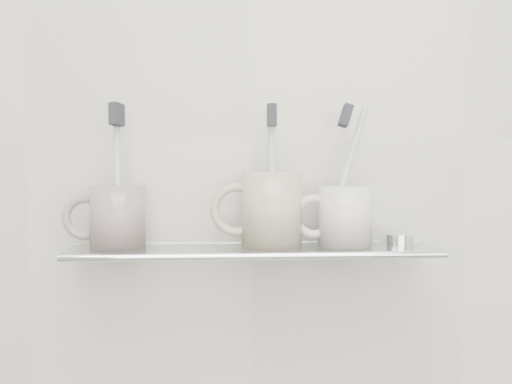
{
  "coord_description": "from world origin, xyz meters",
  "views": [
    {
      "loc": [
        -0.05,
        0.17,
        1.22
      ],
      "look_at": [
        0.0,
        1.04,
        1.18
      ],
      "focal_mm": 45.0,
      "sensor_mm": 36.0,
      "label": 1
    }
  ],
  "objects": [
    {
      "name": "toothbrush_left",
      "position": [
        -0.18,
        1.04,
        1.2
      ],
      "size": [
        0.02,
        0.04,
        0.19
      ],
      "primitive_type": "cylinder",
      "rotation": [
        -0.13,
        -0.09,
        -0.44
      ],
      "color": "#ADBDC5",
      "rests_on": "mug_left"
    },
    {
      "name": "mug_right_handle",
      "position": [
        0.08,
        1.04,
        1.14
      ],
      "size": [
        0.06,
        0.01,
        0.06
      ],
      "primitive_type": "torus",
      "rotation": [
        1.57,
        0.0,
        0.0
      ],
      "color": "silver",
      "rests_on": "mug_right"
    },
    {
      "name": "mug_left_handle",
      "position": [
        -0.23,
        1.04,
        1.14
      ],
      "size": [
        0.06,
        0.01,
        0.06
      ],
      "primitive_type": "torus",
      "rotation": [
        1.57,
        0.0,
        0.0
      ],
      "color": "silver",
      "rests_on": "mug_left"
    },
    {
      "name": "mug_right",
      "position": [
        0.13,
        1.04,
        1.14
      ],
      "size": [
        0.09,
        0.09,
        0.08
      ],
      "primitive_type": "cylinder",
      "rotation": [
        0.0,
        0.0,
        -0.26
      ],
      "color": "silver",
      "rests_on": "shelf_glass"
    },
    {
      "name": "bracket_left",
      "position": [
        -0.21,
        1.09,
        1.09
      ],
      "size": [
        0.02,
        0.03,
        0.02
      ],
      "primitive_type": "cylinder",
      "rotation": [
        1.57,
        0.0,
        0.0
      ],
      "color": "silver",
      "rests_on": "wall_back"
    },
    {
      "name": "bristles_center",
      "position": [
        0.03,
        1.04,
        1.28
      ],
      "size": [
        0.01,
        0.02,
        0.03
      ],
      "primitive_type": "cube",
      "rotation": [
        -0.07,
        -0.01,
        -0.0
      ],
      "color": "#26272C",
      "rests_on": "toothbrush_center"
    },
    {
      "name": "mug_left",
      "position": [
        -0.18,
        1.04,
        1.14
      ],
      "size": [
        0.09,
        0.09,
        0.08
      ],
      "primitive_type": "cylinder",
      "rotation": [
        0.0,
        0.0,
        0.28
      ],
      "color": "silver",
      "rests_on": "shelf_glass"
    },
    {
      "name": "mug_center_handle",
      "position": [
        -0.02,
        1.04,
        1.15
      ],
      "size": [
        0.07,
        0.01,
        0.07
      ],
      "primitive_type": "torus",
      "rotation": [
        1.57,
        0.0,
        0.0
      ],
      "color": "beige",
      "rests_on": "mug_center"
    },
    {
      "name": "chrome_cap",
      "position": [
        0.21,
        1.04,
        1.11
      ],
      "size": [
        0.04,
        0.04,
        0.02
      ],
      "primitive_type": "cylinder",
      "color": "silver",
      "rests_on": "shelf_glass"
    },
    {
      "name": "bracket_right",
      "position": [
        0.21,
        1.09,
        1.09
      ],
      "size": [
        0.02,
        0.03,
        0.02
      ],
      "primitive_type": "cylinder",
      "rotation": [
        1.57,
        0.0,
        0.0
      ],
      "color": "silver",
      "rests_on": "wall_back"
    },
    {
      "name": "toothbrush_center",
      "position": [
        0.03,
        1.04,
        1.2
      ],
      "size": [
        0.01,
        0.02,
        0.19
      ],
      "primitive_type": "cylinder",
      "rotation": [
        -0.07,
        -0.01,
        -0.0
      ],
      "color": "#AEB3BA",
      "rests_on": "mug_center"
    },
    {
      "name": "bristles_left",
      "position": [
        -0.18,
        1.04,
        1.28
      ],
      "size": [
        0.02,
        0.03,
        0.03
      ],
      "primitive_type": "cube",
      "rotation": [
        -0.13,
        -0.09,
        -0.44
      ],
      "color": "#26272C",
      "rests_on": "toothbrush_left"
    },
    {
      "name": "wall_back",
      "position": [
        0.0,
        1.1,
        1.25
      ],
      "size": [
        2.5,
        0.0,
        2.5
      ],
      "primitive_type": "plane",
      "rotation": [
        1.57,
        0.0,
        0.0
      ],
      "color": "beige",
      "rests_on": "ground"
    },
    {
      "name": "bristles_right",
      "position": [
        0.13,
        1.04,
        1.28
      ],
      "size": [
        0.02,
        0.03,
        0.03
      ],
      "primitive_type": "cube",
      "rotation": [
        -0.11,
        0.31,
        -0.06
      ],
      "color": "#26272C",
      "rests_on": "toothbrush_right"
    },
    {
      "name": "shelf_glass",
      "position": [
        0.0,
        1.04,
        1.1
      ],
      "size": [
        0.5,
        0.12,
        0.01
      ],
      "primitive_type": "cube",
      "color": "silver",
      "rests_on": "wall_back"
    },
    {
      "name": "toothbrush_right",
      "position": [
        0.13,
        1.04,
        1.2
      ],
      "size": [
        0.07,
        0.03,
        0.18
      ],
      "primitive_type": "cylinder",
      "rotation": [
        -0.11,
        0.31,
        -0.06
      ],
      "color": "silver",
      "rests_on": "mug_right"
    },
    {
      "name": "shelf_rail",
      "position": [
        0.0,
        0.98,
        1.1
      ],
      "size": [
        0.5,
        0.01,
        0.01
      ],
      "primitive_type": "cylinder",
      "rotation": [
        0.0,
        1.57,
        0.0
      ],
      "color": "silver",
      "rests_on": "shelf_glass"
    },
    {
      "name": "mug_center",
      "position": [
        0.03,
        1.04,
        1.15
      ],
      "size": [
        0.11,
        0.11,
        0.1
      ],
      "primitive_type": "cylinder",
      "rotation": [
        0.0,
        0.0,
        0.39
      ],
      "color": "beige",
      "rests_on": "shelf_glass"
    }
  ]
}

